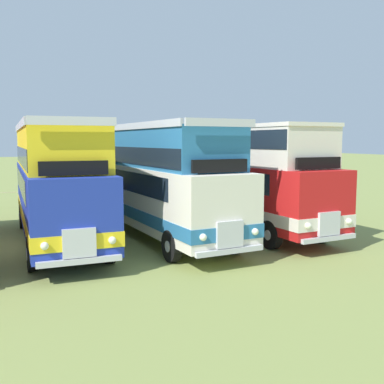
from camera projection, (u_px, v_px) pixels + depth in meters
The scene contains 5 objects.
ground_plane at pixel (4, 248), 16.27m from camera, with size 200.00×200.00×0.00m, color olive.
bus_fourth_in_row at pixel (56, 180), 17.09m from camera, with size 2.73×10.83×4.52m.
bus_fifth_in_row at pixel (157, 178), 18.18m from camera, with size 3.18×11.17×4.52m.
bus_sixth_in_row at pixel (238, 172), 20.01m from camera, with size 3.15×11.42×4.49m.
rope_fence_line at pixel (1, 197), 25.50m from camera, with size 25.49×0.08×1.05m.
Camera 1 is at (-0.08, -17.33, 3.86)m, focal length 42.21 mm.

